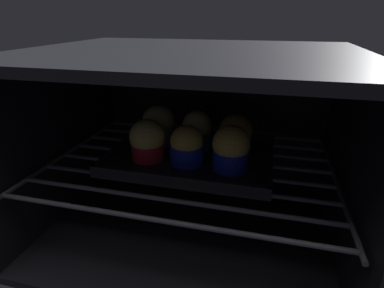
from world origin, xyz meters
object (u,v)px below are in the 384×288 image
(muffin_row0_col2, at_px, (231,149))
(muffin_row1_col2, at_px, (236,134))
(muffin_row0_col0, at_px, (148,141))
(muffin_row0_col1, at_px, (185,146))
(muffin_row1_col0, at_px, (159,126))
(muffin_row1_col1, at_px, (198,130))
(baking_tray, at_px, (192,156))

(muffin_row0_col2, height_order, muffin_row1_col2, muffin_row0_col2)
(muffin_row0_col0, relative_size, muffin_row1_col2, 1.04)
(muffin_row1_col2, bearing_deg, muffin_row0_col1, -136.67)
(muffin_row1_col0, height_order, muffin_row1_col1, muffin_row1_col0)
(muffin_row1_col1, bearing_deg, baking_tray, -91.93)
(muffin_row0_col1, xyz_separation_m, muffin_row0_col2, (0.09, -0.00, 0.01))
(baking_tray, bearing_deg, muffin_row0_col0, -152.67)
(muffin_row0_col0, xyz_separation_m, muffin_row0_col1, (0.07, 0.00, -0.00))
(baking_tray, bearing_deg, muffin_row0_col1, -95.25)
(muffin_row0_col1, relative_size, muffin_row0_col2, 0.90)
(muffin_row0_col1, xyz_separation_m, muffin_row1_col0, (-0.08, 0.08, 0.01))
(muffin_row1_col1, distance_m, muffin_row1_col2, 0.08)
(muffin_row0_col0, xyz_separation_m, muffin_row1_col0, (-0.01, 0.08, 0.00))
(muffin_row0_col1, bearing_deg, baking_tray, 84.75)
(muffin_row1_col1, bearing_deg, muffin_row0_col1, -93.55)
(muffin_row0_col1, bearing_deg, muffin_row1_col0, 135.82)
(muffin_row0_col2, height_order, muffin_row1_col1, muffin_row0_col2)
(baking_tray, xyz_separation_m, muffin_row0_col1, (-0.00, -0.04, 0.04))
(muffin_row1_col0, xyz_separation_m, muffin_row1_col1, (0.08, 0.00, -0.00))
(muffin_row0_col1, xyz_separation_m, muffin_row1_col2, (0.08, 0.08, 0.00))
(baking_tray, xyz_separation_m, muffin_row1_col2, (0.08, 0.04, 0.04))
(muffin_row0_col0, xyz_separation_m, muffin_row1_col1, (0.08, 0.08, -0.00))
(baking_tray, bearing_deg, muffin_row1_col1, 88.07)
(baking_tray, xyz_separation_m, muffin_row0_col2, (0.08, -0.04, 0.04))
(muffin_row1_col2, bearing_deg, muffin_row1_col0, -179.29)
(muffin_row0_col2, bearing_deg, baking_tray, 152.28)
(baking_tray, height_order, muffin_row0_col1, muffin_row0_col1)
(baking_tray, height_order, muffin_row1_col1, muffin_row1_col1)
(muffin_row0_col0, bearing_deg, muffin_row0_col1, 0.49)
(muffin_row0_col1, bearing_deg, muffin_row0_col0, -179.51)
(muffin_row0_col0, height_order, muffin_row0_col2, muffin_row0_col2)
(muffin_row0_col2, bearing_deg, muffin_row0_col1, 177.38)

